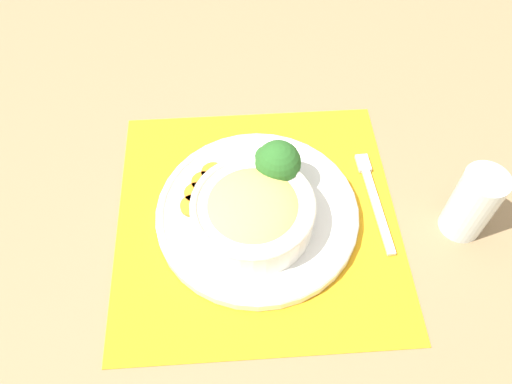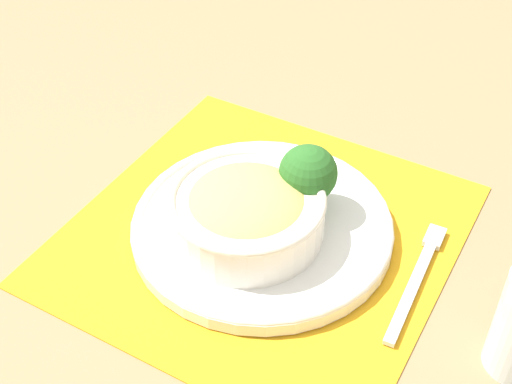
% 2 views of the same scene
% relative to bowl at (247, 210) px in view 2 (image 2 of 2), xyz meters
% --- Properties ---
extents(ground_plane, '(4.00, 4.00, 0.00)m').
position_rel_bowl_xyz_m(ground_plane, '(0.01, 0.02, -0.05)').
color(ground_plane, '#8C704C').
extents(placemat, '(0.44, 0.44, 0.00)m').
position_rel_bowl_xyz_m(placemat, '(0.01, 0.02, -0.05)').
color(placemat, orange).
rests_on(placemat, ground_plane).
extents(plate, '(0.30, 0.30, 0.02)m').
position_rel_bowl_xyz_m(plate, '(0.01, 0.02, -0.04)').
color(plate, white).
rests_on(plate, placemat).
extents(bowl, '(0.17, 0.17, 0.06)m').
position_rel_bowl_xyz_m(bowl, '(0.00, 0.00, 0.00)').
color(bowl, silver).
rests_on(bowl, plate).
extents(broccoli_floret, '(0.07, 0.07, 0.09)m').
position_rel_bowl_xyz_m(broccoli_floret, '(0.04, 0.07, 0.02)').
color(broccoli_floret, '#759E51').
rests_on(broccoli_floret, plate).
extents(carrot_slice_near, '(0.04, 0.04, 0.01)m').
position_rel_bowl_xyz_m(carrot_slice_near, '(-0.06, 0.09, -0.03)').
color(carrot_slice_near, orange).
rests_on(carrot_slice_near, plate).
extents(carrot_slice_middle, '(0.04, 0.04, 0.01)m').
position_rel_bowl_xyz_m(carrot_slice_middle, '(-0.08, 0.07, -0.03)').
color(carrot_slice_middle, orange).
rests_on(carrot_slice_middle, plate).
extents(carrot_slice_far, '(0.04, 0.04, 0.01)m').
position_rel_bowl_xyz_m(carrot_slice_far, '(-0.09, 0.05, -0.03)').
color(carrot_slice_far, orange).
rests_on(carrot_slice_far, plate).
extents(carrot_slice_extra, '(0.04, 0.04, 0.01)m').
position_rel_bowl_xyz_m(carrot_slice_extra, '(-0.09, 0.03, -0.03)').
color(carrot_slice_extra, orange).
rests_on(carrot_slice_extra, plate).
extents(fork, '(0.04, 0.18, 0.01)m').
position_rel_bowl_xyz_m(fork, '(0.18, 0.06, -0.05)').
color(fork, silver).
rests_on(fork, placemat).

